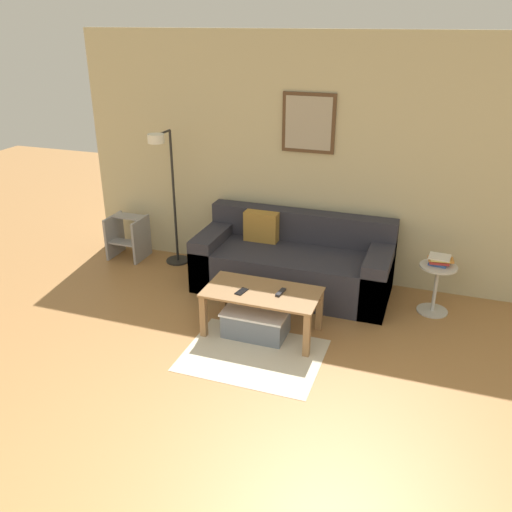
# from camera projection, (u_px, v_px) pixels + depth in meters

# --- Properties ---
(wall_back) EXTENTS (5.60, 0.09, 2.55)m
(wall_back) POSITION_uv_depth(u_px,v_px,m) (329.00, 162.00, 5.59)
(wall_back) COLOR #C6BC93
(wall_back) RESTS_ON ground_plane
(area_rug) EXTENTS (1.16, 0.89, 0.01)m
(area_rug) POSITION_uv_depth(u_px,v_px,m) (253.00, 355.00, 4.63)
(area_rug) COLOR beige
(area_rug) RESTS_ON ground_plane
(couch) EXTENTS (2.00, 0.85, 0.77)m
(couch) POSITION_uv_depth(u_px,v_px,m) (293.00, 264.00, 5.67)
(couch) COLOR #2D2D38
(couch) RESTS_ON ground_plane
(coffee_table) EXTENTS (1.03, 0.53, 0.42)m
(coffee_table) POSITION_uv_depth(u_px,v_px,m) (262.00, 299.00, 4.83)
(coffee_table) COLOR #997047
(coffee_table) RESTS_ON ground_plane
(storage_bin) EXTENTS (0.58, 0.37, 0.25)m
(storage_bin) POSITION_uv_depth(u_px,v_px,m) (256.00, 322.00, 4.89)
(storage_bin) COLOR slate
(storage_bin) RESTS_ON ground_plane
(floor_lamp) EXTENTS (0.28, 0.53, 1.56)m
(floor_lamp) POSITION_uv_depth(u_px,v_px,m) (167.00, 188.00, 5.90)
(floor_lamp) COLOR black
(floor_lamp) RESTS_ON ground_plane
(side_table) EXTENTS (0.35, 0.35, 0.49)m
(side_table) POSITION_uv_depth(u_px,v_px,m) (436.00, 284.00, 5.20)
(side_table) COLOR silver
(side_table) RESTS_ON ground_plane
(book_stack) EXTENTS (0.25, 0.20, 0.09)m
(book_stack) POSITION_uv_depth(u_px,v_px,m) (440.00, 260.00, 5.12)
(book_stack) COLOR #335199
(book_stack) RESTS_ON side_table
(remote_control) EXTENTS (0.06, 0.15, 0.02)m
(remote_control) POSITION_uv_depth(u_px,v_px,m) (281.00, 292.00, 4.76)
(remote_control) COLOR #232328
(remote_control) RESTS_ON coffee_table
(cell_phone) EXTENTS (0.09, 0.15, 0.01)m
(cell_phone) POSITION_uv_depth(u_px,v_px,m) (242.00, 291.00, 4.78)
(cell_phone) COLOR black
(cell_phone) RESTS_ON coffee_table
(step_stool) EXTENTS (0.40, 0.38, 0.50)m
(step_stool) POSITION_uv_depth(u_px,v_px,m) (128.00, 236.00, 6.43)
(step_stool) COLOR #99999E
(step_stool) RESTS_ON ground_plane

